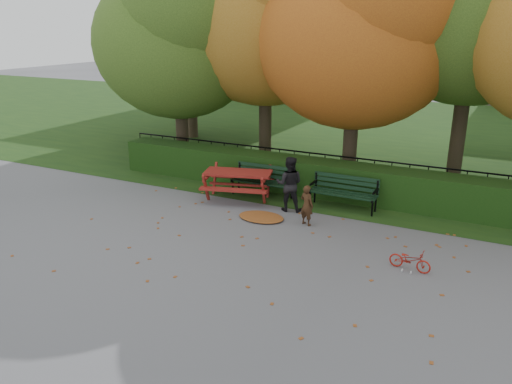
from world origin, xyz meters
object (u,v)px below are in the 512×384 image
at_px(picnic_table, 238,178).
at_px(bicycle, 410,260).
at_px(bench_right, 344,190).
at_px(tree_b, 273,2).
at_px(adult, 289,184).
at_px(child, 307,205).
at_px(bench_left, 263,178).
at_px(tree_a, 181,31).
at_px(tree_c, 367,21).

distance_m(picnic_table, bicycle, 5.68).
bearing_deg(bench_right, tree_b, 139.33).
height_order(picnic_table, adult, adult).
xyz_separation_m(bench_right, picnic_table, (-2.92, -0.57, 0.10)).
bearing_deg(adult, child, 121.96).
bearing_deg(tree_b, bench_right, -40.67).
relative_size(tree_b, bench_left, 4.88).
distance_m(picnic_table, child, 2.63).
relative_size(tree_a, bicycle, 8.88).
height_order(tree_a, bench_right, tree_a).
xyz_separation_m(tree_c, child, (-0.21, -3.81, -4.31)).
xyz_separation_m(picnic_table, bicycle, (5.17, -2.32, -0.40)).
xyz_separation_m(tree_a, tree_c, (6.02, 0.38, 0.30)).
bearing_deg(tree_a, picnic_table, -36.00).
bearing_deg(bench_left, picnic_table, -132.15).
xyz_separation_m(tree_a, adult, (5.03, -2.69, -3.78)).
xyz_separation_m(tree_b, picnic_table, (0.63, -3.62, -4.78)).
xyz_separation_m(picnic_table, child, (2.44, -0.98, -0.11)).
bearing_deg(child, bench_right, -88.09).
xyz_separation_m(bench_left, adult, (1.14, -0.81, 0.22)).
height_order(tree_b, adult, tree_b).
distance_m(tree_b, picnic_table, 6.03).
bearing_deg(child, adult, -24.68).
height_order(tree_c, adult, tree_c).
relative_size(tree_c, bicycle, 9.49).
bearing_deg(tree_b, child, -56.30).
distance_m(bench_left, child, 2.47).
bearing_deg(bench_right, bench_left, 180.00).
bearing_deg(tree_b, tree_a, -156.95).
bearing_deg(tree_a, adult, -28.09).
bearing_deg(bench_right, bicycle, -52.01).
xyz_separation_m(tree_b, bench_right, (3.54, -3.04, -4.88)).
distance_m(tree_b, bench_right, 6.76).
bearing_deg(adult, bench_right, -161.61).
distance_m(tree_a, bicycle, 10.69).
relative_size(bench_left, child, 1.75).
bearing_deg(bench_right, tree_c, 96.70).
bearing_deg(child, tree_c, -74.21).
bearing_deg(bench_right, tree_a, 163.39).
bearing_deg(bench_left, tree_b, 110.58).
xyz_separation_m(tree_b, bicycle, (5.80, -5.93, -5.18)).
relative_size(tree_c, adult, 5.41).
height_order(bench_left, bicycle, bench_left).
height_order(bench_right, bicycle, bench_right).
bearing_deg(child, tree_a, -11.59).
xyz_separation_m(tree_a, bench_left, (3.89, -1.88, -4.00)).
bearing_deg(tree_a, bicycle, -29.15).
bearing_deg(bench_left, child, -38.93).
height_order(tree_b, bench_right, tree_b).
bearing_deg(bench_right, adult, -147.22).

